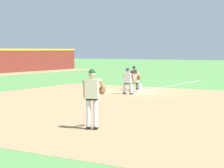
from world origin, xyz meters
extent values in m
plane|color=#518942|center=(0.00, 0.00, 0.00)|extent=(160.00, 160.00, 0.00)
cube|color=#A87F56|center=(-5.70, -2.22, 0.00)|extent=(18.00, 18.00, 0.01)
cube|color=white|center=(5.72, 0.00, 0.01)|extent=(11.43, 0.10, 0.00)
cube|color=white|center=(0.00, 0.00, 0.04)|extent=(0.38, 0.38, 0.09)
sphere|color=white|center=(-6.61, -2.56, 0.04)|extent=(0.07, 0.07, 0.07)
cube|color=black|center=(-11.41, -4.32, 0.04)|extent=(0.28, 0.20, 0.09)
cylinder|color=white|center=(-11.45, -4.33, 0.50)|extent=(0.15, 0.15, 0.84)
cube|color=black|center=(-11.33, -4.52, 0.04)|extent=(0.28, 0.20, 0.09)
cylinder|color=white|center=(-11.37, -4.54, 0.50)|extent=(0.15, 0.15, 0.84)
cube|color=black|center=(-11.41, -4.44, 0.94)|extent=(0.31, 0.39, 0.06)
cube|color=beige|center=(-11.41, -4.44, 1.26)|extent=(0.37, 0.46, 0.60)
sphere|color=tan|center=(-11.39, -4.43, 1.69)|extent=(0.21, 0.21, 0.21)
sphere|color=#194C28|center=(-11.39, -4.43, 1.76)|extent=(0.20, 0.20, 0.20)
cube|color=#194C28|center=(-11.30, -4.40, 1.74)|extent=(0.16, 0.20, 0.02)
cylinder|color=tan|center=(-11.43, -4.18, 1.23)|extent=(0.21, 0.15, 0.59)
cylinder|color=tan|center=(-11.04, -4.56, 1.35)|extent=(0.52, 0.27, 0.41)
ellipsoid|color=brown|center=(-10.96, -4.53, 1.19)|extent=(0.35, 0.29, 0.34)
cube|color=black|center=(0.36, -0.06, 0.04)|extent=(0.28, 0.20, 0.09)
cylinder|color=white|center=(0.40, -0.04, 0.28)|extent=(0.15, 0.15, 0.40)
cube|color=black|center=(0.14, 0.50, 0.04)|extent=(0.28, 0.20, 0.09)
cylinder|color=white|center=(0.18, 0.51, 0.28)|extent=(0.15, 0.15, 0.40)
cube|color=black|center=(0.29, 0.23, 0.50)|extent=(0.31, 0.39, 0.06)
cube|color=beige|center=(0.29, 0.23, 0.78)|extent=(0.37, 0.46, 0.52)
sphere|color=brown|center=(0.27, 0.23, 1.17)|extent=(0.21, 0.21, 0.21)
sphere|color=#194C28|center=(0.27, 0.23, 1.24)|extent=(0.20, 0.20, 0.20)
cube|color=#194C28|center=(0.18, 0.19, 1.22)|extent=(0.17, 0.20, 0.02)
cylinder|color=brown|center=(-0.01, -0.15, 0.92)|extent=(0.58, 0.30, 0.24)
cylinder|color=brown|center=(0.10, 0.43, 0.72)|extent=(0.25, 0.17, 0.58)
ellipsoid|color=brown|center=(-0.21, -0.23, 0.85)|extent=(0.28, 0.27, 0.35)
cube|color=black|center=(-1.48, -0.02, 0.04)|extent=(0.27, 0.15, 0.09)
cylinder|color=white|center=(-1.52, -0.02, 0.33)|extent=(0.15, 0.15, 0.50)
cube|color=black|center=(-1.42, -0.41, 0.04)|extent=(0.27, 0.15, 0.09)
cylinder|color=white|center=(-1.46, -0.42, 0.33)|extent=(0.15, 0.15, 0.50)
cube|color=black|center=(-1.49, -0.22, 0.60)|extent=(0.25, 0.37, 0.06)
cube|color=white|center=(-1.49, -0.22, 0.89)|extent=(0.30, 0.43, 0.54)
sphere|color=#9E7051|center=(-1.47, -0.22, 1.29)|extent=(0.21, 0.21, 0.21)
sphere|color=navy|center=(-1.47, -0.22, 1.36)|extent=(0.20, 0.20, 0.20)
cube|color=navy|center=(-1.38, -0.20, 1.34)|extent=(0.13, 0.18, 0.02)
cylinder|color=#9E7051|center=(-1.38, 0.05, 0.86)|extent=(0.34, 0.14, 0.56)
cylinder|color=#9E7051|center=(-1.31, -0.45, 0.86)|extent=(0.34, 0.14, 0.56)
cube|color=black|center=(1.25, 0.62, 0.04)|extent=(0.28, 0.20, 0.09)
cylinder|color=#515154|center=(1.29, 0.63, 0.33)|extent=(0.15, 0.15, 0.50)
cube|color=black|center=(1.10, 0.99, 0.04)|extent=(0.28, 0.20, 0.09)
cylinder|color=#515154|center=(1.13, 1.00, 0.33)|extent=(0.15, 0.15, 0.50)
cube|color=black|center=(1.21, 0.82, 0.60)|extent=(0.32, 0.39, 0.06)
cube|color=#232326|center=(1.21, 0.82, 0.89)|extent=(0.38, 0.46, 0.54)
sphere|color=#DBB28E|center=(1.19, 0.81, 1.29)|extent=(0.21, 0.21, 0.21)
sphere|color=black|center=(1.19, 0.81, 1.36)|extent=(0.20, 0.20, 0.20)
cube|color=black|center=(1.11, 0.77, 1.34)|extent=(0.17, 0.20, 0.02)
cylinder|color=#DBB28E|center=(1.17, 0.53, 0.86)|extent=(0.34, 0.21, 0.56)
cylinder|color=#DBB28E|center=(0.98, 0.99, 0.86)|extent=(0.34, 0.21, 0.56)
camera|label=1|loc=(-22.44, -11.75, 2.43)|focal=70.00mm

